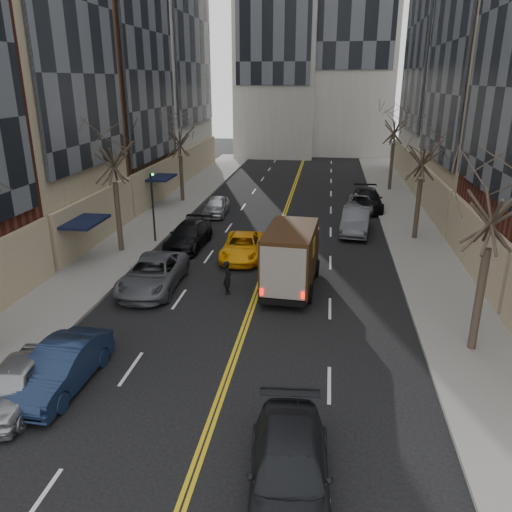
{
  "coord_description": "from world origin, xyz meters",
  "views": [
    {
      "loc": [
        3.1,
        -6.59,
        9.74
      ],
      "look_at": [
        0.09,
        14.37,
        2.2
      ],
      "focal_mm": 35.0,
      "sensor_mm": 36.0,
      "label": 1
    }
  ],
  "objects_px": {
    "ups_truck": "(291,257)",
    "taxi": "(243,247)",
    "observer_sedan": "(289,471)",
    "pedestrian": "(228,277)"
  },
  "relations": [
    {
      "from": "ups_truck",
      "to": "taxi",
      "type": "relative_size",
      "value": 1.23
    },
    {
      "from": "ups_truck",
      "to": "pedestrian",
      "type": "relative_size",
      "value": 3.62
    },
    {
      "from": "taxi",
      "to": "pedestrian",
      "type": "xyz_separation_m",
      "value": [
        0.15,
        -5.1,
        0.15
      ]
    },
    {
      "from": "ups_truck",
      "to": "taxi",
      "type": "bearing_deg",
      "value": 131.03
    },
    {
      "from": "ups_truck",
      "to": "taxi",
      "type": "xyz_separation_m",
      "value": [
        -3.09,
        4.04,
        -0.94
      ]
    },
    {
      "from": "ups_truck",
      "to": "observer_sedan",
      "type": "height_order",
      "value": "ups_truck"
    },
    {
      "from": "taxi",
      "to": "ups_truck",
      "type": "bearing_deg",
      "value": -55.21
    },
    {
      "from": "observer_sedan",
      "to": "pedestrian",
      "type": "bearing_deg",
      "value": 103.7
    },
    {
      "from": "observer_sedan",
      "to": "taxi",
      "type": "relative_size",
      "value": 1.07
    },
    {
      "from": "ups_truck",
      "to": "observer_sedan",
      "type": "distance_m",
      "value": 13.04
    }
  ]
}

